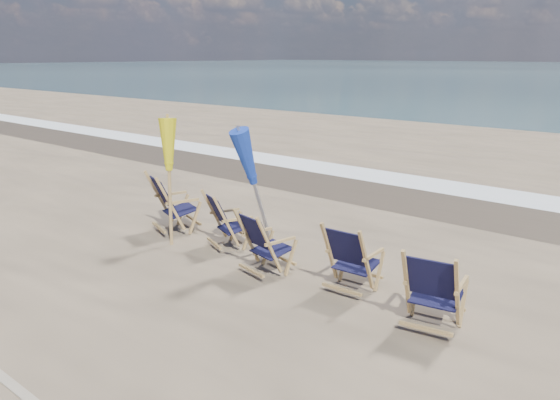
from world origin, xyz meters
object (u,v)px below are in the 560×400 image
(beach_chair_1, at_px, (226,225))
(beach_chair_4, at_px, (457,297))
(umbrella_blue, at_px, (259,157))
(umbrella_yellow, at_px, (168,152))
(beach_chair_0, at_px, (171,207))
(beach_chair_3, at_px, (366,263))
(beach_chair_2, at_px, (269,248))

(beach_chair_1, bearing_deg, beach_chair_4, -162.23)
(beach_chair_1, relative_size, beach_chair_4, 0.94)
(beach_chair_4, height_order, umbrella_blue, umbrella_blue)
(beach_chair_4, xyz_separation_m, umbrella_yellow, (-4.97, 0.09, 1.05))
(beach_chair_0, height_order, beach_chair_1, beach_chair_0)
(beach_chair_3, bearing_deg, beach_chair_4, 166.46)
(beach_chair_1, bearing_deg, umbrella_blue, -151.63)
(beach_chair_4, bearing_deg, umbrella_blue, -16.21)
(beach_chair_0, distance_m, beach_chair_2, 2.58)
(beach_chair_4, distance_m, umbrella_yellow, 5.08)
(beach_chair_3, height_order, umbrella_yellow, umbrella_yellow)
(beach_chair_2, xyz_separation_m, umbrella_blue, (-0.61, 0.48, 1.15))
(umbrella_blue, bearing_deg, beach_chair_4, -6.82)
(beach_chair_0, height_order, beach_chair_2, beach_chair_0)
(beach_chair_2, bearing_deg, beach_chair_0, 3.90)
(beach_chair_2, bearing_deg, beach_chair_3, -153.43)
(beach_chair_4, bearing_deg, beach_chair_0, -12.33)
(beach_chair_2, bearing_deg, beach_chair_1, -6.43)
(beach_chair_3, bearing_deg, beach_chair_0, -2.68)
(beach_chair_0, distance_m, beach_chair_1, 1.30)
(beach_chair_2, xyz_separation_m, beach_chair_4, (2.65, 0.09, 0.02))
(beach_chair_0, height_order, beach_chair_3, beach_chair_0)
(beach_chair_1, height_order, beach_chair_2, beach_chair_2)
(beach_chair_1, xyz_separation_m, umbrella_blue, (0.65, 0.07, 1.15))
(beach_chair_4, height_order, umbrella_yellow, umbrella_yellow)
(beach_chair_2, bearing_deg, beach_chair_4, -166.00)
(umbrella_yellow, xyz_separation_m, umbrella_blue, (1.71, 0.30, 0.07))
(umbrella_yellow, bearing_deg, beach_chair_2, -4.45)
(beach_chair_2, relative_size, umbrella_yellow, 0.47)
(beach_chair_0, height_order, umbrella_blue, umbrella_blue)
(beach_chair_2, distance_m, beach_chair_3, 1.38)
(beach_chair_1, relative_size, umbrella_blue, 0.44)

